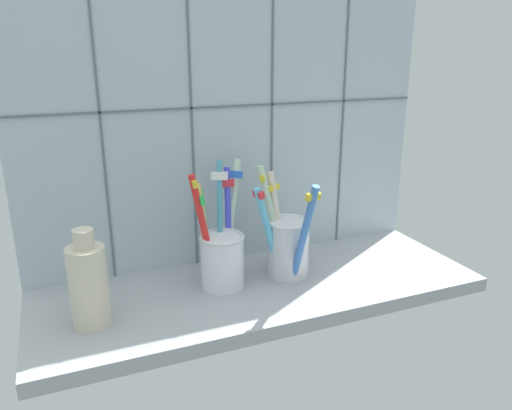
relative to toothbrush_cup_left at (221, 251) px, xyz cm
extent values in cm
cube|color=#9EA3A8|center=(5.18, -2.33, -6.19)|extent=(64.00, 22.00, 2.00)
cube|color=#B2C1CC|center=(5.18, 9.67, 15.31)|extent=(64.00, 2.00, 45.00)
cube|color=slate|center=(-14.02, 8.57, 15.31)|extent=(0.30, 0.20, 45.00)
cube|color=slate|center=(-1.22, 8.57, 15.31)|extent=(0.30, 0.20, 45.00)
cube|color=slate|center=(11.58, 8.57, 15.31)|extent=(0.30, 0.20, 45.00)
cube|color=slate|center=(24.38, 8.57, 15.31)|extent=(0.30, 0.20, 45.00)
cube|color=slate|center=(5.18, 8.57, 19.26)|extent=(64.00, 0.20, 0.30)
cylinder|color=white|center=(0.02, -0.45, -1.41)|extent=(6.18, 6.18, 7.55)
torus|color=silver|center=(0.02, -0.45, 2.37)|extent=(6.37, 6.37, 0.50)
cylinder|color=#454BE5|center=(2.02, 2.54, 3.17)|extent=(2.15, 4.46, 16.09)
cube|color=#E5333F|center=(2.38, 3.68, 8.87)|extent=(2.24, 1.62, 1.26)
cylinder|color=#E1CE6E|center=(-2.21, -0.31, 2.75)|extent=(3.13, 1.18, 15.18)
cube|color=green|center=(-2.98, -0.41, 8.21)|extent=(1.07, 2.21, 1.24)
cylinder|color=silver|center=(2.76, 3.49, 3.58)|extent=(5.20, 5.17, 17.04)
cube|color=blue|center=(4.07, 4.79, 9.73)|extent=(2.20, 2.21, 1.24)
cylinder|color=red|center=(-2.52, -0.77, 3.51)|extent=(4.12, 1.03, 16.76)
cube|color=yellow|center=(-3.84, -0.81, 10.69)|extent=(0.86, 1.88, 1.11)
cylinder|color=#4BA3C8|center=(0.51, 1.83, 3.84)|extent=(2.02, 3.32, 17.36)
cube|color=white|center=(0.87, 2.66, 10.37)|extent=(2.52, 1.82, 1.24)
cylinder|color=#EAA565|center=(-2.07, 0.93, 2.55)|extent=(2.76, 2.10, 14.78)
cube|color=green|center=(-2.60, 1.21, 8.38)|extent=(1.92, 2.53, 0.97)
cylinder|color=silver|center=(10.35, -0.45, -1.00)|extent=(6.25, 6.25, 8.38)
torus|color=silver|center=(10.35, -0.45, 3.19)|extent=(6.44, 6.44, 0.50)
cylinder|color=silver|center=(8.43, 0.98, 3.32)|extent=(4.73, 3.41, 16.46)
cube|color=yellow|center=(7.18, 1.74, 9.68)|extent=(1.68, 1.99, 1.09)
cylinder|color=#5DBFE9|center=(6.88, -1.17, 2.18)|extent=(5.07, 1.81, 14.20)
cube|color=#E5333F|center=(5.21, -1.45, 8.29)|extent=(1.33, 2.04, 1.12)
cylinder|color=beige|center=(9.30, 1.19, 2.73)|extent=(2.76, 3.90, 15.22)
cube|color=yellow|center=(8.86, 2.01, 7.92)|extent=(2.52, 1.98, 0.96)
cylinder|color=#457CCE|center=(10.43, -5.15, 2.83)|extent=(1.85, 5.89, 15.54)
cube|color=yellow|center=(10.69, -6.96, 8.89)|extent=(2.21, 1.23, 1.11)
cylinder|color=beige|center=(-18.34, -4.15, -0.04)|extent=(4.66, 4.66, 10.30)
cylinder|color=beige|center=(-18.34, -4.15, 6.27)|extent=(2.44, 2.44, 2.31)
camera|label=1|loc=(-20.39, -62.55, 28.20)|focal=35.12mm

